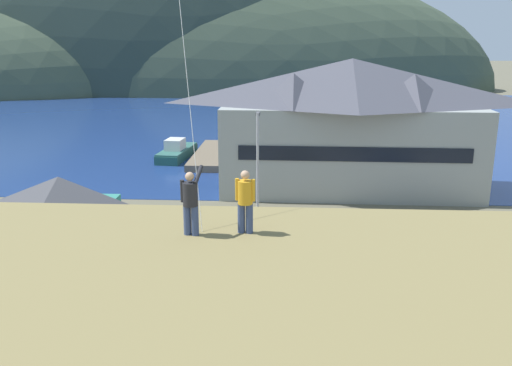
# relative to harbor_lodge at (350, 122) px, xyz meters

# --- Properties ---
(ground_plane) EXTENTS (600.00, 600.00, 0.00)m
(ground_plane) POSITION_rel_harbor_lodge_xyz_m (-7.75, -21.73, -5.70)
(ground_plane) COLOR #66604C
(parking_lot_pad) EXTENTS (40.00, 20.00, 0.10)m
(parking_lot_pad) POSITION_rel_harbor_lodge_xyz_m (-7.75, -16.73, -5.65)
(parking_lot_pad) COLOR gray
(parking_lot_pad) RESTS_ON ground
(bay_water) EXTENTS (360.00, 84.00, 0.03)m
(bay_water) POSITION_rel_harbor_lodge_xyz_m (-7.75, 38.27, -5.69)
(bay_water) COLOR navy
(bay_water) RESTS_ON ground
(far_hill_center_saddle) EXTENTS (147.26, 48.71, 93.68)m
(far_hill_center_saddle) POSITION_rel_harbor_lodge_xyz_m (-49.68, 94.16, -5.70)
(far_hill_center_saddle) COLOR #2D3D33
(far_hill_center_saddle) RESTS_ON ground
(far_hill_far_shoulder) EXTENTS (145.31, 48.59, 61.79)m
(far_hill_far_shoulder) POSITION_rel_harbor_lodge_xyz_m (-27.06, 94.02, -5.70)
(far_hill_far_shoulder) COLOR #42513D
(far_hill_far_shoulder) RESTS_ON ground
(harbor_lodge) EXTENTS (21.77, 9.21, 10.74)m
(harbor_lodge) POSITION_rel_harbor_lodge_xyz_m (0.00, 0.00, 0.00)
(harbor_lodge) COLOR #999E99
(harbor_lodge) RESTS_ON ground
(storage_shed_near_lot) EXTENTS (5.75, 5.03, 5.09)m
(storage_shed_near_lot) POSITION_rel_harbor_lodge_xyz_m (-17.30, -16.38, -3.06)
(storage_shed_near_lot) COLOR #338475
(storage_shed_near_lot) RESTS_ON ground
(wharf_dock) EXTENTS (3.20, 13.30, 0.70)m
(wharf_dock) POSITION_rel_harbor_lodge_xyz_m (-13.09, 11.77, -5.35)
(wharf_dock) COLOR #70604C
(wharf_dock) RESTS_ON ground
(moored_boat_wharfside) EXTENTS (3.17, 7.78, 2.16)m
(moored_boat_wharfside) POSITION_rel_harbor_lodge_xyz_m (-16.66, 11.37, -4.98)
(moored_boat_wharfside) COLOR #23564C
(moored_boat_wharfside) RESTS_ON ground
(parked_car_back_row_right) EXTENTS (4.31, 2.26, 1.82)m
(parked_car_back_row_right) POSITION_rel_harbor_lodge_xyz_m (-9.81, -21.05, -4.64)
(parked_car_back_row_right) COLOR #B28923
(parked_car_back_row_right) RESTS_ON parking_lot_pad
(parked_car_front_row_red) EXTENTS (4.26, 2.18, 1.82)m
(parked_car_front_row_red) POSITION_rel_harbor_lodge_xyz_m (-4.55, -14.93, -4.64)
(parked_car_front_row_red) COLOR #B28923
(parked_car_front_row_red) RESTS_ON parking_lot_pad
(parked_car_mid_row_center) EXTENTS (4.35, 2.35, 1.82)m
(parked_car_mid_row_center) POSITION_rel_harbor_lodge_xyz_m (4.60, -15.18, -4.64)
(parked_car_mid_row_center) COLOR navy
(parked_car_mid_row_center) RESTS_ON parking_lot_pad
(parked_car_back_row_left) EXTENTS (4.26, 2.18, 1.82)m
(parked_car_back_row_left) POSITION_rel_harbor_lodge_xyz_m (3.10, -21.86, -4.64)
(parked_car_back_row_left) COLOR #9EA3A8
(parked_car_back_row_left) RESTS_ON parking_lot_pad
(parked_car_lone_by_shed) EXTENTS (4.30, 2.25, 1.82)m
(parked_car_lone_by_shed) POSITION_rel_harbor_lodge_xyz_m (-12.03, -14.64, -4.64)
(parked_car_lone_by_shed) COLOR #9EA3A8
(parked_car_lone_by_shed) RESTS_ON parking_lot_pad
(parked_car_mid_row_near) EXTENTS (4.28, 2.21, 1.82)m
(parked_car_mid_row_near) POSITION_rel_harbor_lodge_xyz_m (-15.32, -22.37, -4.64)
(parked_car_mid_row_near) COLOR #B28923
(parked_car_mid_row_near) RESTS_ON parking_lot_pad
(parking_light_pole) EXTENTS (0.24, 0.78, 7.81)m
(parking_light_pole) POSITION_rel_harbor_lodge_xyz_m (-6.85, -11.18, -1.15)
(parking_light_pole) COLOR #ADADB2
(parking_light_pole) RESTS_ON parking_lot_pad
(person_kite_flyer) EXTENTS (0.59, 0.62, 1.86)m
(person_kite_flyer) POSITION_rel_harbor_lodge_xyz_m (-7.59, -30.11, 2.38)
(person_kite_flyer) COLOR #384770
(person_kite_flyer) RESTS_ON grassy_hill_foreground
(person_companion) EXTENTS (0.54, 0.40, 1.74)m
(person_companion) POSITION_rel_harbor_lodge_xyz_m (-6.15, -29.87, 2.36)
(person_companion) COLOR #384770
(person_companion) RESTS_ON grassy_hill_foreground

